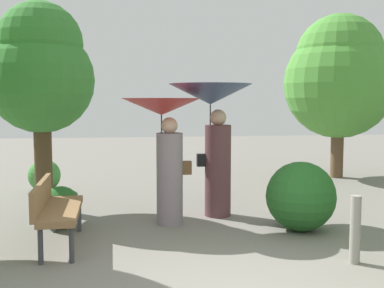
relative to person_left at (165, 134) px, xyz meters
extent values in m
cylinder|color=gray|center=(0.07, 0.00, -0.66)|extent=(0.39, 0.39, 1.36)
sphere|color=tan|center=(0.07, 0.00, 0.13)|extent=(0.24, 0.24, 0.24)
cylinder|color=#333338|center=(-0.05, 0.00, -0.09)|extent=(0.02, 0.02, 0.74)
cone|color=#B22D2D|center=(-0.05, 0.00, 0.41)|extent=(1.17, 1.17, 0.25)
cube|color=brown|center=(0.32, 0.00, -0.50)|extent=(0.14, 0.10, 0.20)
cylinder|color=#563338|center=(0.88, 0.42, -0.62)|extent=(0.42, 0.42, 1.46)
sphere|color=tan|center=(0.88, 0.42, 0.23)|extent=(0.26, 0.26, 0.26)
cylinder|color=#333338|center=(0.75, 0.42, 0.02)|extent=(0.02, 0.02, 0.83)
cone|color=#38476B|center=(0.75, 0.42, 0.59)|extent=(1.31, 1.31, 0.32)
cube|color=black|center=(0.61, 0.42, -0.45)|extent=(0.14, 0.10, 0.20)
cylinder|color=#38383D|center=(-1.20, -1.57, -1.13)|extent=(0.06, 0.06, 0.44)
cylinder|color=#38383D|center=(-1.54, -1.58, -1.13)|extent=(0.06, 0.06, 0.44)
cylinder|color=#38383D|center=(-1.23, -0.23, -1.13)|extent=(0.06, 0.06, 0.44)
cylinder|color=#38383D|center=(-1.57, -0.24, -1.13)|extent=(0.06, 0.06, 0.44)
cube|color=olive|center=(-1.39, -0.90, -0.89)|extent=(0.48, 1.51, 0.08)
cube|color=olive|center=(-1.63, -0.91, -0.69)|extent=(0.10, 1.50, 0.35)
cylinder|color=brown|center=(4.44, 3.78, 0.15)|extent=(0.30, 0.30, 2.98)
sphere|color=#4C9338|center=(4.44, 3.78, 0.89)|extent=(2.58, 2.58, 2.58)
sphere|color=#4C9338|center=(4.44, 3.78, 1.49)|extent=(2.06, 2.06, 2.06)
cylinder|color=#4C3823|center=(-1.94, 1.17, 0.10)|extent=(0.29, 0.29, 2.90)
sphere|color=#387F33|center=(-1.94, 1.17, 0.83)|extent=(1.74, 1.74, 1.74)
sphere|color=#387F33|center=(-1.94, 1.17, 1.41)|extent=(1.39, 1.39, 1.39)
sphere|color=#235B23|center=(1.87, -0.62, -0.85)|extent=(0.99, 0.99, 0.99)
sphere|color=#428C3D|center=(-2.22, 2.94, -1.02)|extent=(0.65, 0.65, 0.65)
sphere|color=#235B23|center=(-1.53, 0.06, -1.05)|extent=(0.60, 0.60, 0.60)
cylinder|color=gray|center=(1.98, -2.02, -0.96)|extent=(0.12, 0.12, 0.78)
camera|label=1|loc=(-0.58, -7.01, 0.50)|focal=44.77mm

